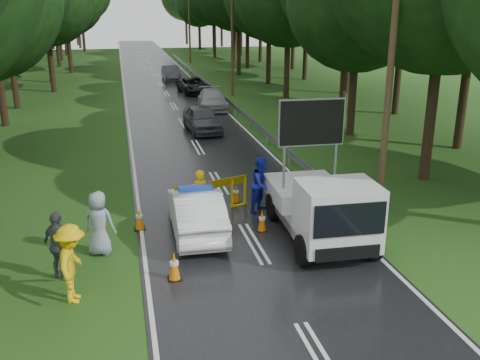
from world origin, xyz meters
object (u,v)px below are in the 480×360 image
object	(u,v)px
police_sedan	(196,212)
queue_car_third	(194,86)
work_truck	(322,207)
officer	(200,195)
queue_car_fourth	(171,73)
queue_car_second	(212,99)
civilian	(262,184)
barrier	(212,189)
queue_car_first	(202,119)

from	to	relation	value
police_sedan	queue_car_third	distance (m)	28.83
work_truck	officer	xyz separation A→B (m)	(-3.44, 2.50, -0.24)
queue_car_fourth	queue_car_second	bearing A→B (deg)	-85.75
police_sedan	queue_car_second	world-z (taller)	police_sedan
civilian	queue_car_third	xyz separation A→B (m)	(1.33, 27.13, -0.36)
work_truck	barrier	xyz separation A→B (m)	(-2.90, 3.16, -0.25)
queue_car_second	civilian	bearing A→B (deg)	-89.81
police_sedan	officer	bearing A→B (deg)	-104.10
barrier	queue_car_first	world-z (taller)	queue_car_first
officer	queue_car_second	world-z (taller)	officer
work_truck	civilian	world-z (taller)	work_truck
barrier	queue_car_second	distance (m)	19.86
queue_car_first	work_truck	bearing A→B (deg)	-89.14
civilian	police_sedan	bearing A→B (deg)	169.26
police_sedan	queue_car_third	size ratio (longest dim) A/B	0.96
work_truck	queue_car_second	xyz separation A→B (m)	(0.50, 22.73, -0.46)
work_truck	queue_car_second	size ratio (longest dim) A/B	1.14
work_truck	queue_car_third	size ratio (longest dim) A/B	1.17
barrier	queue_car_second	xyz separation A→B (m)	(3.40, 19.57, -0.20)
police_sedan	queue_car_first	distance (m)	14.60
officer	queue_car_third	distance (m)	27.78
officer	queue_car_first	bearing A→B (deg)	-116.07
officer	queue_car_third	world-z (taller)	officer
civilian	queue_car_fourth	xyz separation A→B (m)	(0.24, 35.60, -0.29)
officer	civilian	xyz separation A→B (m)	(2.30, 0.41, 0.10)
officer	queue_car_second	xyz separation A→B (m)	(3.93, 20.23, -0.22)
queue_car_first	queue_car_third	xyz separation A→B (m)	(1.49, 14.16, -0.10)
officer	queue_car_first	world-z (taller)	officer
work_truck	civilian	bearing A→B (deg)	113.15
queue_car_first	officer	bearing A→B (deg)	-102.88
queue_car_second	queue_car_fourth	size ratio (longest dim) A/B	1.09
officer	queue_car_fourth	distance (m)	36.10
police_sedan	queue_car_second	xyz separation A→B (m)	(4.20, 21.25, -0.05)
work_truck	queue_car_fourth	distance (m)	38.52
civilian	queue_car_fourth	distance (m)	35.60
barrier	queue_car_first	bearing A→B (deg)	64.99
queue_car_first	queue_car_third	size ratio (longest dim) A/B	0.95
queue_car_second	queue_car_third	distance (m)	7.32
queue_car_third	queue_car_fourth	size ratio (longest dim) A/B	1.06
civilian	queue_car_third	size ratio (longest dim) A/B	0.44
civilian	queue_car_first	distance (m)	12.97
work_truck	officer	world-z (taller)	work_truck
civilian	queue_car_third	bearing A→B (deg)	47.29
police_sedan	queue_car_first	size ratio (longest dim) A/B	1.02
work_truck	police_sedan	bearing A→B (deg)	160.04
civilian	queue_car_second	world-z (taller)	civilian
work_truck	queue_car_first	bearing A→B (deg)	96.43
police_sedan	work_truck	bearing A→B (deg)	159.03
barrier	police_sedan	bearing A→B (deg)	-133.32
queue_car_third	queue_car_fourth	xyz separation A→B (m)	(-1.09, 8.47, 0.07)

